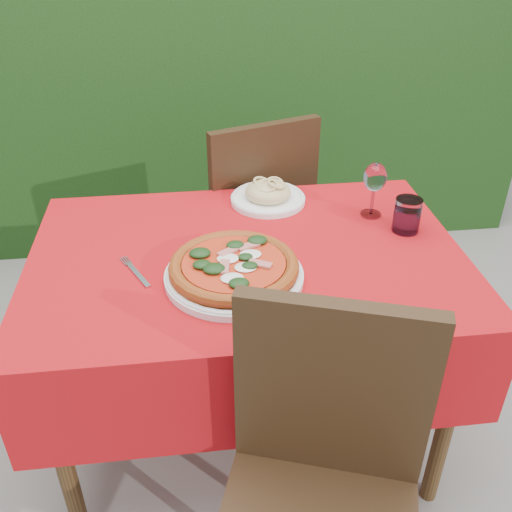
{
  "coord_description": "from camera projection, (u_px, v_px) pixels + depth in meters",
  "views": [
    {
      "loc": [
        -0.15,
        -1.4,
        1.63
      ],
      "look_at": [
        0.02,
        -0.05,
        0.77
      ],
      "focal_mm": 40.0,
      "sensor_mm": 36.0,
      "label": 1
    }
  ],
  "objects": [
    {
      "name": "chair_far",
      "position": [
        253.0,
        214.0,
        2.29
      ],
      "size": [
        0.55,
        0.55,
        0.95
      ],
      "rotation": [
        0.0,
        0.0,
        3.47
      ],
      "color": "black",
      "rests_on": "ground"
    },
    {
      "name": "water_glass",
      "position": [
        407.0,
        217.0,
        1.74
      ],
      "size": [
        0.08,
        0.08,
        0.11
      ],
      "color": "silver",
      "rests_on": "dining_table"
    },
    {
      "name": "ground",
      "position": [
        249.0,
        428.0,
        2.06
      ],
      "size": [
        60.0,
        60.0,
        0.0
      ],
      "primitive_type": "plane",
      "color": "slate",
      "rests_on": "ground"
    },
    {
      "name": "pizza_plate",
      "position": [
        234.0,
        269.0,
        1.53
      ],
      "size": [
        0.4,
        0.4,
        0.07
      ],
      "rotation": [
        0.0,
        0.0,
        0.21
      ],
      "color": "white",
      "rests_on": "dining_table"
    },
    {
      "name": "wine_glass",
      "position": [
        375.0,
        179.0,
        1.79
      ],
      "size": [
        0.07,
        0.07,
        0.18
      ],
      "color": "silver",
      "rests_on": "dining_table"
    },
    {
      "name": "hedge",
      "position": [
        213.0,
        62.0,
        2.87
      ],
      "size": [
        3.2,
        0.55,
        1.78
      ],
      "color": "black",
      "rests_on": "ground"
    },
    {
      "name": "pasta_plate",
      "position": [
        268.0,
        195.0,
        1.92
      ],
      "size": [
        0.25,
        0.25,
        0.07
      ],
      "rotation": [
        0.0,
        0.0,
        -0.29
      ],
      "color": "white",
      "rests_on": "dining_table"
    },
    {
      "name": "fork",
      "position": [
        138.0,
        275.0,
        1.56
      ],
      "size": [
        0.11,
        0.18,
        0.0
      ],
      "primitive_type": "cube",
      "rotation": [
        0.0,
        0.0,
        0.46
      ],
      "color": "silver",
      "rests_on": "dining_table"
    },
    {
      "name": "chair_near",
      "position": [
        322.0,
        481.0,
        1.24
      ],
      "size": [
        0.55,
        0.55,
        0.95
      ],
      "rotation": [
        0.0,
        0.0,
        -0.33
      ],
      "color": "black",
      "rests_on": "ground"
    },
    {
      "name": "dining_table",
      "position": [
        247.0,
        295.0,
        1.74
      ],
      "size": [
        1.26,
        0.86,
        0.75
      ],
      "color": "#4A3218",
      "rests_on": "ground"
    }
  ]
}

